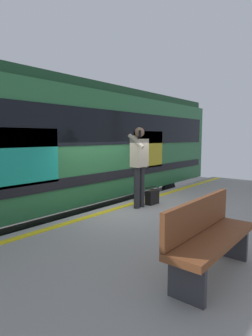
{
  "coord_description": "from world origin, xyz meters",
  "views": [
    {
      "loc": [
        4.95,
        4.41,
        2.63
      ],
      "look_at": [
        -0.07,
        0.3,
        1.91
      ],
      "focal_mm": 29.88,
      "sensor_mm": 36.0,
      "label": 1
    }
  ],
  "objects_px": {
    "train_carriage": "(62,142)",
    "bench": "(208,234)",
    "handbag": "(152,196)",
    "passenger": "(139,160)"
  },
  "relations": [
    {
      "from": "passenger",
      "to": "handbag",
      "type": "bearing_deg",
      "value": 172.21
    },
    {
      "from": "passenger",
      "to": "handbag",
      "type": "xyz_separation_m",
      "value": [
        -0.45,
        0.06,
        -0.9
      ]
    },
    {
      "from": "train_carriage",
      "to": "bench",
      "type": "distance_m",
      "value": 5.77
    },
    {
      "from": "handbag",
      "to": "bench",
      "type": "bearing_deg",
      "value": 44.7
    },
    {
      "from": "bench",
      "to": "handbag",
      "type": "bearing_deg",
      "value": -135.3
    },
    {
      "from": "train_carriage",
      "to": "passenger",
      "type": "distance_m",
      "value": 2.8
    },
    {
      "from": "train_carriage",
      "to": "handbag",
      "type": "relative_size",
      "value": 29.9
    },
    {
      "from": "handbag",
      "to": "bench",
      "type": "height_order",
      "value": "bench"
    },
    {
      "from": "train_carriage",
      "to": "passenger",
      "type": "relative_size",
      "value": 6.61
    },
    {
      "from": "train_carriage",
      "to": "bench",
      "type": "relative_size",
      "value": 7.42
    }
  ]
}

